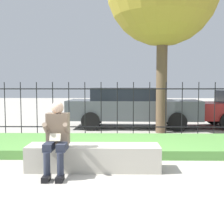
{
  "coord_description": "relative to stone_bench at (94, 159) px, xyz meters",
  "views": [
    {
      "loc": [
        0.24,
        -5.55,
        1.55
      ],
      "look_at": [
        0.08,
        3.69,
        0.73
      ],
      "focal_mm": 50.0,
      "sensor_mm": 36.0,
      "label": 1
    }
  ],
  "objects": [
    {
      "name": "iron_fence",
      "position": [
        0.19,
        3.39,
        0.64
      ],
      "size": [
        7.44,
        0.03,
        1.62
      ],
      "color": "black",
      "rests_on": "ground_plane"
    },
    {
      "name": "ground_plane",
      "position": [
        0.19,
        0.0,
        -0.2
      ],
      "size": [
        60.0,
        60.0,
        0.0
      ],
      "primitive_type": "plane",
      "color": "#A8A399"
    },
    {
      "name": "car_parked_center",
      "position": [
        0.96,
        5.6,
        0.56
      ],
      "size": [
        4.72,
        2.0,
        1.43
      ],
      "rotation": [
        0.0,
        0.0,
        -0.04
      ],
      "color": "#4C5156",
      "rests_on": "ground_plane"
    },
    {
      "name": "stone_bench",
      "position": [
        0.0,
        0.0,
        0.0
      ],
      "size": [
        2.39,
        0.59,
        0.45
      ],
      "color": "#B7B2A3",
      "rests_on": "ground_plane"
    },
    {
      "name": "grass_berm",
      "position": [
        0.19,
        1.86,
        -0.1
      ],
      "size": [
        9.44,
        2.33,
        0.19
      ],
      "color": "#569342",
      "rests_on": "ground_plane"
    },
    {
      "name": "person_seated_reader",
      "position": [
        -0.6,
        -0.33,
        0.48
      ],
      "size": [
        0.42,
        0.73,
        1.25
      ],
      "color": "black",
      "rests_on": "ground_plane"
    }
  ]
}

